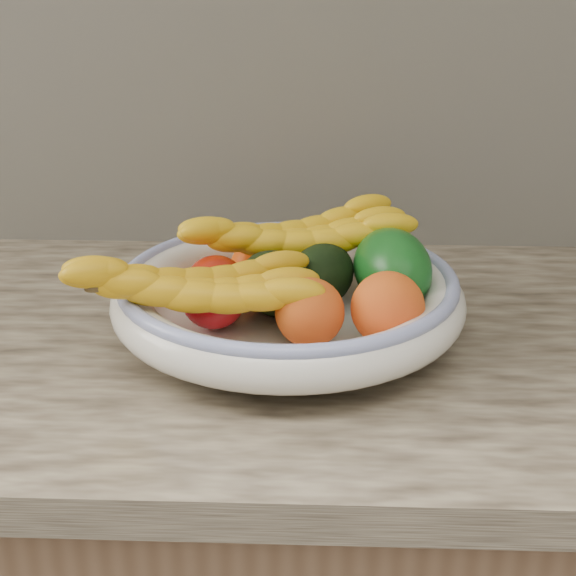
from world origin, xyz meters
The scene contains 13 objects.
fruit_bowl centered at (0.00, 1.66, 0.95)m, with size 0.39×0.39×0.08m.
clementine_back_left centered at (-0.04, 1.75, 0.95)m, with size 0.06×0.06×0.05m, color #FF5205.
clementine_back_right centered at (0.02, 1.76, 0.95)m, with size 0.05×0.05×0.04m, color #FF5105.
clementine_back_mid centered at (-0.02, 1.72, 0.95)m, with size 0.05×0.05×0.05m, color orange.
tomato_left centered at (-0.08, 1.67, 0.96)m, with size 0.07×0.07×0.06m, color #9E1809.
tomato_near_left centered at (-0.08, 1.62, 0.96)m, with size 0.07×0.07×0.06m, color red.
avocado_center centered at (-0.01, 1.66, 0.96)m, with size 0.07×0.10×0.07m, color black.
avocado_right centered at (0.04, 1.69, 0.96)m, with size 0.07×0.10×0.07m, color black.
green_mango centered at (0.12, 1.68, 0.98)m, with size 0.08×0.12×0.09m, color #0E4B14.
peach_front centered at (0.03, 1.58, 0.97)m, with size 0.07×0.07×0.07m, color orange.
peach_right centered at (0.10, 1.59, 0.97)m, with size 0.08×0.08×0.08m, color orange.
banana_bunch_back centered at (0.01, 1.73, 0.99)m, with size 0.29×0.11×0.08m, color yellow, non-canonical shape.
banana_bunch_front centered at (-0.09, 1.59, 0.98)m, with size 0.28×0.11×0.08m, color gold, non-canonical shape.
Camera 1 is at (0.04, 0.76, 1.33)m, focal length 55.00 mm.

